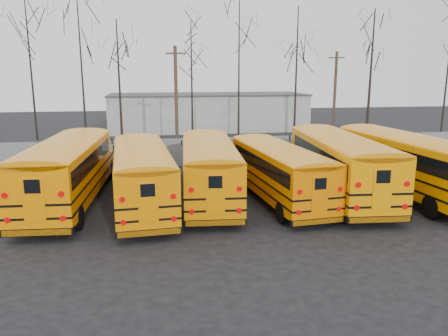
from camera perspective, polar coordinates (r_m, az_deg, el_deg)
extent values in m
plane|color=black|center=(19.93, 4.22, -6.69)|extent=(120.00, 120.00, 0.00)
cube|color=gray|center=(31.11, -0.99, 2.20)|extent=(40.00, 0.04, 2.00)
cube|color=beige|center=(50.90, -2.14, 7.30)|extent=(22.00, 8.00, 4.00)
cylinder|color=black|center=(20.11, -25.35, -6.09)|extent=(0.37, 1.10, 1.08)
cylinder|color=black|center=(19.43, -18.52, -6.14)|extent=(0.37, 1.10, 1.08)
cylinder|color=black|center=(28.51, -19.43, -0.40)|extent=(0.37, 1.10, 1.08)
cylinder|color=black|center=(28.03, -14.58, -0.30)|extent=(0.37, 1.10, 1.08)
cube|color=orange|center=(22.68, -19.86, -0.30)|extent=(3.35, 10.19, 2.54)
cube|color=orange|center=(28.50, -16.95, 0.87)|extent=(2.54, 1.99, 1.08)
cube|color=black|center=(22.37, -20.09, 0.99)|extent=(3.32, 9.12, 0.76)
cube|color=black|center=(23.72, -19.20, -1.66)|extent=(3.50, 12.04, 0.10)
cube|color=black|center=(23.60, -19.29, -0.39)|extent=(3.50, 12.04, 0.10)
cube|color=black|center=(18.49, -23.16, -7.64)|extent=(2.77, 0.42, 0.30)
cube|color=black|center=(29.44, -16.56, 0.08)|extent=(2.60, 0.38, 0.28)
cube|color=orange|center=(18.00, -23.62, -3.88)|extent=(0.81, 0.10, 1.67)
cylinder|color=#B20505|center=(18.54, -26.46, -6.13)|extent=(0.24, 0.06, 0.24)
cylinder|color=#B20505|center=(17.91, -20.28, -6.20)|extent=(0.24, 0.06, 0.24)
cylinder|color=#B20505|center=(18.28, -26.75, -3.24)|extent=(0.24, 0.06, 0.24)
cylinder|color=#B20505|center=(17.64, -20.52, -3.21)|extent=(0.24, 0.06, 0.24)
cylinder|color=black|center=(18.52, -13.54, -6.87)|extent=(0.34, 1.02, 1.00)
cylinder|color=black|center=(18.62, -6.50, -6.49)|extent=(0.34, 1.02, 1.00)
cylinder|color=black|center=(26.63, -13.53, -0.98)|extent=(0.34, 1.02, 1.00)
cylinder|color=black|center=(26.70, -8.66, -0.74)|extent=(0.34, 1.02, 1.00)
cube|color=orange|center=(21.35, -10.65, -0.88)|extent=(3.10, 9.48, 2.36)
cube|color=orange|center=(26.88, -11.16, 0.35)|extent=(2.36, 1.85, 1.00)
cube|color=black|center=(21.04, -10.68, 0.40)|extent=(3.07, 8.48, 0.70)
cube|color=black|center=(22.35, -10.68, -2.21)|extent=(3.24, 11.20, 0.09)
cube|color=black|center=(22.23, -10.73, -0.95)|extent=(3.24, 11.20, 0.09)
cube|color=black|center=(17.32, -9.75, -8.24)|extent=(2.58, 0.38, 0.28)
cube|color=black|center=(27.78, -11.18, -0.43)|extent=(2.42, 0.35, 0.26)
cube|color=orange|center=(16.83, -9.87, -4.52)|extent=(0.75, 0.09, 1.56)
cylinder|color=#B20505|center=(17.02, -13.01, -6.96)|extent=(0.22, 0.05, 0.22)
cylinder|color=#B20505|center=(17.11, -6.57, -6.61)|extent=(0.22, 0.05, 0.22)
cylinder|color=#B20505|center=(16.75, -13.16, -4.04)|extent=(0.22, 0.05, 0.22)
cylinder|color=#B20505|center=(16.84, -6.65, -3.70)|extent=(0.22, 0.05, 0.22)
cylinder|color=black|center=(19.33, -4.85, -5.71)|extent=(0.36, 1.04, 1.02)
cylinder|color=black|center=(19.47, 1.99, -5.53)|extent=(0.36, 1.04, 1.02)
cylinder|color=black|center=(27.62, -4.97, -0.19)|extent=(0.36, 1.04, 1.02)
cylinder|color=black|center=(27.72, -0.20, -0.10)|extent=(0.36, 1.04, 1.02)
cube|color=orange|center=(22.25, -1.99, -0.05)|extent=(3.28, 9.67, 2.40)
cube|color=orange|center=(27.89, -2.63, 1.04)|extent=(2.42, 1.91, 1.02)
cube|color=black|center=(21.95, -1.97, 1.20)|extent=(3.24, 8.65, 0.71)
cube|color=black|center=(23.27, -2.10, -1.37)|extent=(3.44, 11.42, 0.09)
cube|color=black|center=(23.15, -2.11, -0.14)|extent=(3.44, 11.42, 0.09)
cube|color=black|center=(18.13, -1.14, -7.08)|extent=(2.62, 0.43, 0.29)
cube|color=black|center=(28.80, -2.69, 0.26)|extent=(2.46, 0.39, 0.27)
cube|color=orange|center=(17.65, -1.13, -3.44)|extent=(0.77, 0.10, 1.58)
cylinder|color=#B20505|center=(17.81, -4.25, -5.73)|extent=(0.23, 0.06, 0.22)
cylinder|color=#B20505|center=(17.94, 1.99, -5.57)|extent=(0.23, 0.06, 0.22)
cylinder|color=#B20505|center=(17.55, -4.29, -2.88)|extent=(0.23, 0.06, 0.22)
cylinder|color=#B20505|center=(17.68, 2.01, -2.74)|extent=(0.23, 0.06, 0.22)
cylinder|color=black|center=(19.41, 7.59, -5.80)|extent=(0.35, 0.98, 0.96)
cylinder|color=black|center=(20.30, 13.29, -5.21)|extent=(0.35, 0.98, 0.96)
cylinder|color=black|center=(26.74, 1.10, -0.63)|extent=(0.35, 0.98, 0.96)
cylinder|color=black|center=(27.40, 5.46, -0.37)|extent=(0.35, 0.98, 0.96)
cube|color=orange|center=(22.28, 7.24, -0.41)|extent=(3.18, 9.09, 2.25)
cube|color=orange|center=(27.26, 3.10, 0.64)|extent=(2.29, 1.81, 0.96)
cube|color=black|center=(22.00, 7.46, 0.76)|extent=(3.13, 8.13, 0.67)
cube|color=black|center=(23.18, 6.45, -1.65)|extent=(3.36, 10.73, 0.09)
cube|color=black|center=(23.07, 6.48, -0.50)|extent=(3.36, 10.73, 0.09)
cube|color=black|center=(18.78, 12.11, -6.75)|extent=(2.46, 0.43, 0.27)
cube|color=black|center=(28.09, 2.61, -0.11)|extent=(2.31, 0.40, 0.25)
cube|color=orange|center=(18.35, 12.42, -3.46)|extent=(0.72, 0.10, 1.48)
cylinder|color=#B20505|center=(18.15, 9.76, -5.73)|extent=(0.21, 0.06, 0.21)
cylinder|color=#B20505|center=(18.96, 14.80, -5.19)|extent=(0.21, 0.06, 0.21)
cylinder|color=#B20505|center=(17.91, 9.86, -3.11)|extent=(0.21, 0.06, 0.21)
cylinder|color=#B20505|center=(18.72, 14.95, -2.67)|extent=(0.21, 0.06, 0.21)
cylinder|color=black|center=(20.32, 14.76, -5.08)|extent=(0.39, 1.11, 1.09)
cylinder|color=black|center=(21.26, 21.04, -4.73)|extent=(0.39, 1.11, 1.09)
cylinder|color=black|center=(28.81, 8.74, 0.31)|extent=(0.39, 1.11, 1.09)
cylinder|color=black|center=(29.48, 13.40, 0.39)|extent=(0.39, 1.11, 1.09)
cube|color=#FF9500|center=(23.64, 14.91, 0.55)|extent=(3.54, 10.31, 2.56)
cube|color=#FF9500|center=(29.37, 10.94, 1.54)|extent=(2.59, 2.04, 1.09)
cube|color=black|center=(23.33, 15.16, 1.82)|extent=(3.49, 9.23, 0.76)
cube|color=black|center=(24.66, 14.09, -0.80)|extent=(3.72, 12.18, 0.10)
cube|color=black|center=(24.54, 14.16, 0.44)|extent=(3.72, 12.18, 0.10)
cube|color=black|center=(19.55, 19.55, -6.26)|extent=(2.80, 0.47, 0.30)
cube|color=black|center=(30.31, 10.45, 0.74)|extent=(2.62, 0.43, 0.28)
cube|color=#FF9500|center=(19.08, 19.98, -2.65)|extent=(0.82, 0.11, 1.69)
cylinder|color=#B20505|center=(18.87, 16.96, -5.01)|extent=(0.24, 0.06, 0.24)
cylinder|color=#B20505|center=(19.72, 22.57, -4.68)|extent=(0.24, 0.06, 0.24)
cylinder|color=#B20505|center=(18.61, 17.15, -2.12)|extent=(0.24, 0.06, 0.24)
cylinder|color=#B20505|center=(19.47, 22.81, -1.92)|extent=(0.24, 0.06, 0.24)
cylinder|color=black|center=(21.91, 25.53, -4.63)|extent=(0.38, 1.11, 1.09)
cylinder|color=black|center=(29.32, 14.35, 0.27)|extent=(0.38, 1.11, 1.09)
cylinder|color=black|center=(30.54, 18.44, 0.49)|extent=(0.38, 1.11, 1.09)
cube|color=#FF9200|center=(25.07, 22.96, 0.65)|extent=(3.43, 10.30, 2.56)
cube|color=#FF9200|center=(30.13, 16.14, 1.55)|extent=(2.58, 2.02, 1.09)
cube|color=black|center=(24.79, 23.37, 1.84)|extent=(3.39, 9.22, 0.76)
cube|color=black|center=(25.96, 21.62, -0.65)|extent=(3.59, 12.18, 0.10)
cube|color=black|center=(25.85, 21.71, 0.52)|extent=(3.59, 12.18, 0.10)
cube|color=black|center=(30.99, 15.29, 0.76)|extent=(2.63, 0.40, 0.28)
cylinder|color=#443226|center=(33.97, -6.25, 8.48)|extent=(0.26, 0.26, 8.46)
cube|color=#443226|center=(33.93, -6.40, 14.66)|extent=(1.42, 0.71, 0.11)
cylinder|color=#453527|center=(41.32, 14.23, 8.77)|extent=(0.26, 0.26, 8.32)
cube|color=#453527|center=(41.28, 14.50, 13.76)|extent=(1.48, 0.21, 0.11)
cone|color=black|center=(36.01, -23.83, 10.86)|extent=(0.26, 0.26, 12.38)
cone|color=black|center=(32.33, -18.00, 10.84)|extent=(0.26, 0.26, 11.92)
cone|color=black|center=(33.78, -13.46, 9.72)|extent=(0.26, 0.26, 10.25)
cone|color=black|center=(35.81, -4.22, 10.32)|extent=(0.26, 0.26, 10.46)
cone|color=black|center=(35.72, 1.96, 11.96)|extent=(0.26, 0.26, 12.49)
cone|color=black|center=(34.78, 9.36, 10.87)|extent=(0.26, 0.26, 11.36)
cone|color=black|center=(37.79, 18.53, 10.53)|extent=(0.26, 0.26, 11.39)
cone|color=black|center=(40.05, 27.12, 10.70)|extent=(0.26, 0.26, 12.51)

